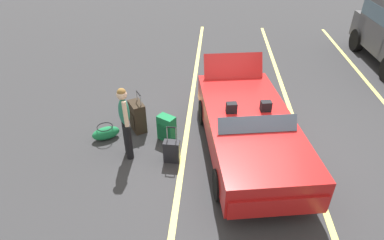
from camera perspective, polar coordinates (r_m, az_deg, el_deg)
name	(u,v)px	position (r m, az deg, el deg)	size (l,w,h in m)	color
ground_plane	(246,152)	(7.39, 9.53, -5.53)	(80.00, 80.00, 0.00)	#333335
lot_line_near	(184,149)	(7.37, -1.36, -5.11)	(18.00, 0.12, 0.01)	#EAE066
lot_line_mid	(306,154)	(7.64, 19.34, -5.73)	(18.00, 0.12, 0.01)	#EAE066
convertible_car	(251,136)	(6.88, 10.35, -2.71)	(4.39, 2.39, 1.52)	red
suitcase_large_black	(137,117)	(7.90, -9.57, 0.61)	(0.56, 0.49, 1.00)	#2D2319
suitcase_medium_bright	(167,128)	(7.51, -4.49, -1.45)	(0.41, 0.47, 0.62)	#19723F
suitcase_small_carryon	(172,151)	(6.91, -3.58, -5.48)	(0.22, 0.35, 0.84)	black
duffel_bag	(106,133)	(7.86, -14.90, -2.20)	(0.58, 0.70, 0.34)	#19723F
traveler_person	(125,120)	(6.80, -11.68, 0.06)	(0.59, 0.33, 1.65)	black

